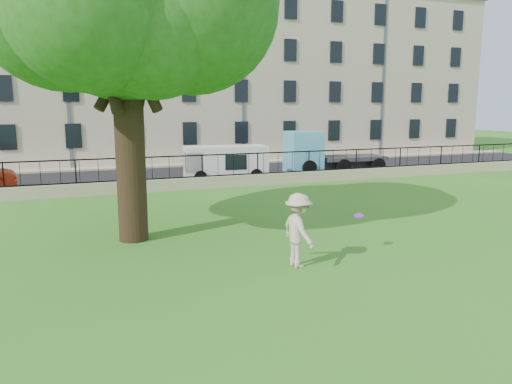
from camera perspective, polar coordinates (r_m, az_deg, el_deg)
name	(u,v)px	position (r m, az deg, el deg)	size (l,w,h in m)	color
ground	(312,254)	(14.43, 6.39, -7.01)	(120.00, 120.00, 0.00)	#30711A
retaining_wall	(202,183)	(25.37, -6.14, 1.05)	(50.00, 0.40, 0.60)	gray
iron_railing	(202,166)	(25.25, -6.17, 2.96)	(50.00, 0.05, 1.13)	black
street	(182,176)	(29.93, -8.46, 1.78)	(60.00, 9.00, 0.01)	black
sidewalk	(165,166)	(34.97, -10.33, 2.98)	(60.00, 1.40, 0.12)	gray
building_row	(148,69)	(40.40, -12.20, 13.58)	(56.40, 10.40, 13.80)	#B6AC90
man	(298,230)	(13.04, 4.86, -4.38)	(1.26, 0.72, 1.95)	beige
frisbee	(359,216)	(14.50, 11.68, -2.69)	(0.27, 0.27, 0.03)	purple
white_van	(226,163)	(28.12, -3.49, 3.31)	(4.57, 1.78, 1.92)	silver
blue_truck	(334,151)	(32.02, 8.90, 4.61)	(6.15, 2.18, 2.58)	#57AACD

